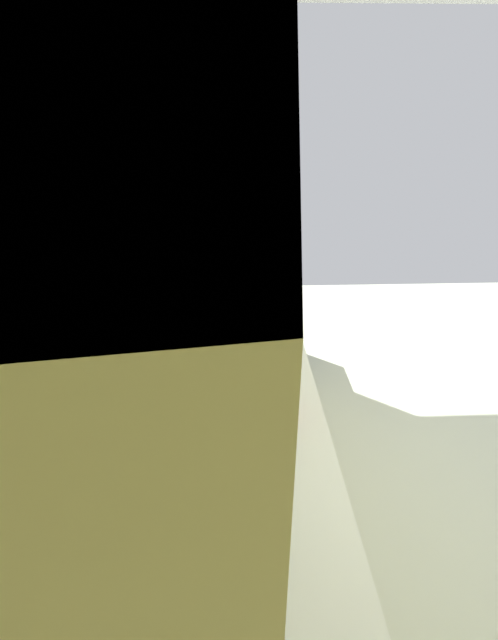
{
  "coord_description": "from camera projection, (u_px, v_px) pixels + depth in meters",
  "views": [
    {
      "loc": [
        -1.68,
        1.14,
        2.06
      ],
      "look_at": [
        -0.39,
        1.09,
        1.4
      ],
      "focal_mm": 25.27,
      "sensor_mm": 36.0,
      "label": 1
    }
  ],
  "objects": [
    {
      "name": "wall_back",
      "position": [
        144.0,
        299.0,
        1.82
      ],
      "size": [
        4.21,
        0.12,
        2.62
      ],
      "primitive_type": "cube",
      "color": "beige",
      "rests_on": "ground_plane"
    },
    {
      "name": "oven_range",
      "position": [
        237.0,
        312.0,
        3.63
      ],
      "size": [
        0.66,
        0.67,
        1.1
      ],
      "color": "black",
      "rests_on": "ground_plane"
    },
    {
      "name": "upper_cabinets",
      "position": [
        178.0,
        145.0,
        1.21
      ],
      "size": [
        2.42,
        0.32,
        0.73
      ],
      "color": "#DCC370"
    },
    {
      "name": "kettle",
      "position": [
        268.0,
        399.0,
        1.75
      ],
      "size": [
        0.17,
        0.12,
        0.17
      ],
      "color": "red",
      "rests_on": "counter_run"
    },
    {
      "name": "counter_run",
      "position": [
        242.0,
        521.0,
        1.88
      ],
      "size": [
        3.31,
        0.67,
        0.92
      ],
      "color": "#D4BF6E",
      "rests_on": "ground_plane"
    },
    {
      "name": "bowl",
      "position": [
        260.0,
        347.0,
        2.19
      ],
      "size": [
        0.17,
        0.17,
        0.05
      ],
      "color": "#D84C47",
      "rests_on": "counter_run"
    },
    {
      "name": "microwave",
      "position": [
        233.0,
        276.0,
        2.68
      ],
      "size": [
        0.54,
        0.36,
        0.32
      ],
      "color": "white",
      "rests_on": "counter_run"
    },
    {
      "name": "ground_plane",
      "position": [
        445.0,
        513.0,
        2.46
      ],
      "size": [
        6.54,
        6.54,
        0.0
      ],
      "primitive_type": "plane",
      "color": "beige"
    }
  ]
}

